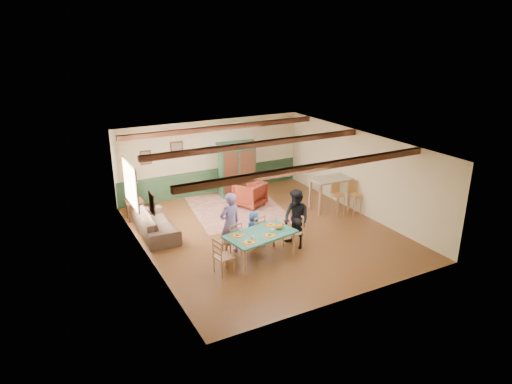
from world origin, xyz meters
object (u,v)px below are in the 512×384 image
dining_chair_far_left (232,238)px  dining_chair_far_right (256,230)px  dining_chair_end_right (293,232)px  cat (279,226)px  dining_chair_end_left (224,256)px  person_man (230,224)px  person_child (254,228)px  bar_stool_left (338,199)px  dining_table (260,247)px  table_lamp (133,192)px  armoire (237,169)px  sofa (156,223)px  end_table (135,210)px  bar_stool_right (355,199)px  person_woman (296,219)px  counter_table (330,194)px  armchair (250,194)px

dining_chair_far_left → dining_chair_far_right: (0.79, 0.14, 0.00)m
dining_chair_end_right → cat: bearing=-80.5°
dining_chair_far_left → dining_chair_end_left: (-0.61, -0.84, 0.00)m
person_man → dining_chair_far_left: bearing=90.0°
dining_chair_far_right → person_child: 0.08m
dining_chair_far_left → dining_chair_end_right: bearing=155.1°
dining_chair_far_right → dining_chair_end_right: size_ratio=1.00×
person_man → bar_stool_left: size_ratio=1.60×
dining_table → dining_chair_far_left: dining_chair_far_left is taller
dining_chair_end_right → table_lamp: size_ratio=1.61×
dining_table → dining_chair_end_right: bearing=10.2°
armoire → sofa: bearing=-144.5°
dining_table → person_man: person_man is taller
dining_chair_end_left → table_lamp: size_ratio=1.61×
sofa → end_table: 1.41m
dining_chair_end_right → sofa: bearing=-140.9°
dining_chair_far_right → bar_stool_right: bearing=177.6°
dining_chair_far_left → bar_stool_left: 4.33m
dining_chair_far_left → sofa: dining_chair_far_left is taller
dining_chair_end_left → bar_stool_right: size_ratio=0.88×
dining_chair_far_right → table_lamp: 4.29m
sofa → bar_stool_right: size_ratio=2.11×
person_woman → sofa: size_ratio=0.72×
dining_table → bar_stool_right: 4.41m
person_man → person_child: bearing=-180.0°
person_man → person_woman: 1.83m
dining_chair_far_left → person_woman: 1.83m
dining_chair_end_right → counter_table: size_ratio=0.72×
bar_stool_right → person_woman: bearing=-156.8°
dining_table → person_woman: (1.23, 0.22, 0.45)m
armoire → bar_stool_left: 3.83m
armchair → bar_stool_right: bar_stool_right is taller
cat → end_table: size_ratio=0.56×
sofa → bar_stool_left: bearing=-100.8°
armoire → end_table: armoire is taller
sofa → counter_table: (5.68, -0.82, 0.22)m
person_man → sofa: size_ratio=0.76×
person_man → cat: bearing=136.5°
person_man → counter_table: 4.48m
dining_chair_end_left → table_lamp: table_lamp is taller
person_man → counter_table: (4.26, 1.33, -0.31)m
dining_chair_end_left → bar_stool_right: 5.55m
dining_table → end_table: 4.79m
sofa → end_table: (-0.28, 1.38, -0.01)m
dining_chair_end_right → person_woman: 0.36m
person_woman → counter_table: 3.11m
sofa → bar_stool_right: (6.16, -1.54, 0.21)m
dining_chair_end_right → dining_chair_end_left: bearing=-90.0°
dining_chair_far_right → person_man: 0.89m
person_woman → end_table: size_ratio=2.56×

